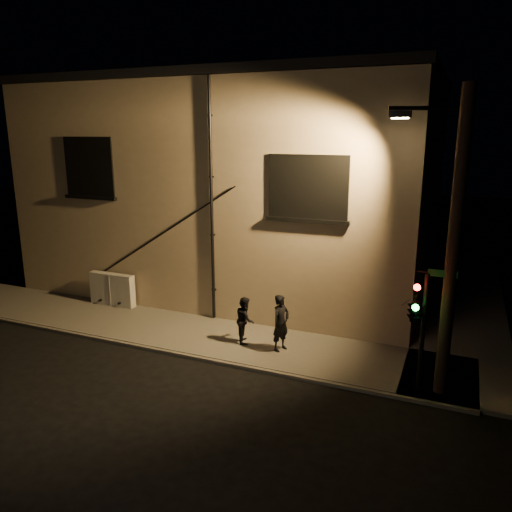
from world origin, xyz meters
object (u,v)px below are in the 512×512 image
at_px(pedestrian_a, 281,323).
at_px(pedestrian_b, 245,320).
at_px(streetlamp_pole, 451,242).
at_px(traffic_signal, 416,310).
at_px(utility_cabinet, 112,289).

distance_m(pedestrian_a, pedestrian_b, 1.28).
relative_size(pedestrian_a, streetlamp_pole, 0.23).
distance_m(pedestrian_a, traffic_signal, 4.28).
distance_m(utility_cabinet, pedestrian_a, 7.58).
bearing_deg(traffic_signal, utility_cabinet, 168.32).
bearing_deg(traffic_signal, pedestrian_b, 167.76).
height_order(traffic_signal, streetlamp_pole, streetlamp_pole).
bearing_deg(streetlamp_pole, utility_cabinet, 170.10).
distance_m(pedestrian_b, streetlamp_pole, 6.76).
height_order(pedestrian_a, streetlamp_pole, streetlamp_pole).
bearing_deg(streetlamp_pole, pedestrian_a, 170.97).
bearing_deg(utility_cabinet, streetlamp_pole, -9.90).
bearing_deg(pedestrian_b, streetlamp_pole, -124.53).
relative_size(utility_cabinet, pedestrian_b, 1.28).
bearing_deg(pedestrian_a, pedestrian_b, 105.26).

